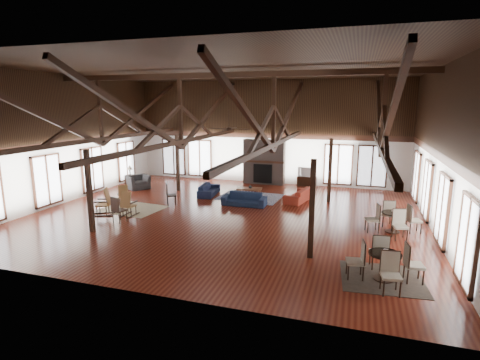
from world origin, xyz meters
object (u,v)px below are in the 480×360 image
(sofa_navy_front, at_px, (244,199))
(cafe_table_near, at_px, (385,261))
(sofa_orange, at_px, (298,195))
(armchair, at_px, (138,182))
(sofa_navy_left, at_px, (209,190))
(coffee_table, at_px, (249,189))
(tv_console, at_px, (307,181))
(cafe_table_far, at_px, (393,219))

(sofa_navy_front, bearing_deg, cafe_table_near, -47.63)
(sofa_orange, bearing_deg, armchair, -77.60)
(sofa_navy_left, bearing_deg, cafe_table_near, -139.20)
(coffee_table, relative_size, cafe_table_near, 0.65)
(cafe_table_near, bearing_deg, tv_console, 107.61)
(coffee_table, bearing_deg, sofa_orange, -5.36)
(armchair, bearing_deg, sofa_navy_left, -55.68)
(sofa_navy_front, height_order, cafe_table_far, cafe_table_far)
(coffee_table, relative_size, cafe_table_far, 0.65)
(sofa_navy_front, bearing_deg, cafe_table_far, -17.95)
(sofa_navy_front, relative_size, tv_console, 1.87)
(cafe_table_near, height_order, tv_console, cafe_table_near)
(sofa_orange, height_order, coffee_table, sofa_orange)
(sofa_navy_front, height_order, sofa_navy_left, sofa_navy_front)
(sofa_orange, bearing_deg, coffee_table, -75.74)
(armchair, relative_size, cafe_table_far, 0.56)
(sofa_navy_front, relative_size, coffee_table, 1.54)
(coffee_table, height_order, cafe_table_far, cafe_table_far)
(sofa_orange, distance_m, coffee_table, 2.47)
(coffee_table, height_order, armchair, armchair)
(sofa_navy_front, height_order, cafe_table_near, cafe_table_near)
(armchair, distance_m, cafe_table_near, 14.55)
(sofa_navy_left, distance_m, cafe_table_near, 11.00)
(sofa_navy_front, relative_size, sofa_orange, 0.99)
(armchair, xyz_separation_m, tv_console, (8.85, 3.53, -0.10))
(sofa_navy_left, relative_size, coffee_table, 1.44)
(sofa_orange, height_order, tv_console, sofa_orange)
(cafe_table_near, bearing_deg, sofa_navy_front, 133.50)
(sofa_navy_left, relative_size, cafe_table_near, 0.93)
(cafe_table_far, bearing_deg, sofa_navy_front, 163.18)
(sofa_navy_left, bearing_deg, sofa_orange, -93.95)
(sofa_navy_front, height_order, sofa_orange, sofa_orange)
(coffee_table, bearing_deg, sofa_navy_left, 175.62)
(sofa_navy_left, relative_size, tv_console, 1.75)
(armchair, height_order, cafe_table_near, cafe_table_near)
(sofa_orange, xyz_separation_m, cafe_table_near, (3.48, -7.66, 0.22))
(cafe_table_far, bearing_deg, cafe_table_near, -97.31)
(cafe_table_far, bearing_deg, sofa_navy_left, 159.05)
(sofa_orange, bearing_deg, sofa_navy_left, -75.29)
(sofa_orange, relative_size, tv_console, 1.89)
(armchair, xyz_separation_m, cafe_table_far, (12.92, -3.47, 0.15))
(tv_console, bearing_deg, sofa_navy_left, -140.84)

